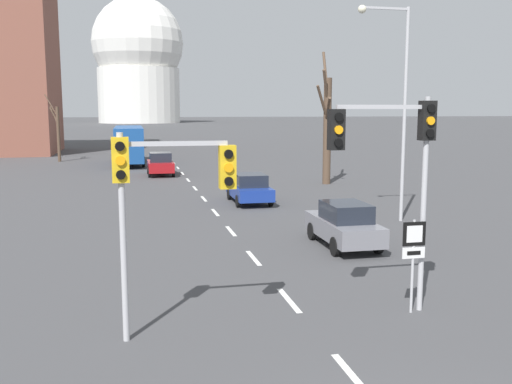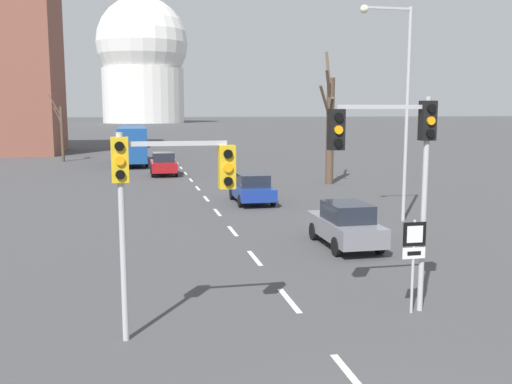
% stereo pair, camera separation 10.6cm
% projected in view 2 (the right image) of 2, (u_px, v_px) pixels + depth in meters
% --- Properties ---
extents(lane_stripe_0, '(0.16, 2.00, 0.01)m').
position_uv_depth(lane_stripe_0, '(351.00, 376.00, 10.90)').
color(lane_stripe_0, silver).
rests_on(lane_stripe_0, ground_plane).
extents(lane_stripe_1, '(0.16, 2.00, 0.01)m').
position_uv_depth(lane_stripe_1, '(289.00, 300.00, 15.25)').
color(lane_stripe_1, silver).
rests_on(lane_stripe_1, ground_plane).
extents(lane_stripe_2, '(0.16, 2.00, 0.01)m').
position_uv_depth(lane_stripe_2, '(255.00, 258.00, 19.61)').
color(lane_stripe_2, silver).
rests_on(lane_stripe_2, ground_plane).
extents(lane_stripe_3, '(0.16, 2.00, 0.01)m').
position_uv_depth(lane_stripe_3, '(233.00, 231.00, 23.96)').
color(lane_stripe_3, silver).
rests_on(lane_stripe_3, ground_plane).
extents(lane_stripe_4, '(0.16, 2.00, 0.01)m').
position_uv_depth(lane_stripe_4, '(217.00, 212.00, 28.32)').
color(lane_stripe_4, silver).
rests_on(lane_stripe_4, ground_plane).
extents(lane_stripe_5, '(0.16, 2.00, 0.01)m').
position_uv_depth(lane_stripe_5, '(206.00, 199.00, 32.68)').
color(lane_stripe_5, silver).
rests_on(lane_stripe_5, ground_plane).
extents(lane_stripe_6, '(0.16, 2.00, 0.01)m').
position_uv_depth(lane_stripe_6, '(198.00, 188.00, 37.03)').
color(lane_stripe_6, silver).
rests_on(lane_stripe_6, ground_plane).
extents(lane_stripe_7, '(0.16, 2.00, 0.01)m').
position_uv_depth(lane_stripe_7, '(191.00, 180.00, 41.39)').
color(lane_stripe_7, silver).
rests_on(lane_stripe_7, ground_plane).
extents(lane_stripe_8, '(0.16, 2.00, 0.01)m').
position_uv_depth(lane_stripe_8, '(186.00, 173.00, 45.74)').
color(lane_stripe_8, silver).
rests_on(lane_stripe_8, ground_plane).
extents(lane_stripe_9, '(0.16, 2.00, 0.01)m').
position_uv_depth(lane_stripe_9, '(181.00, 168.00, 50.10)').
color(lane_stripe_9, silver).
rests_on(lane_stripe_9, ground_plane).
extents(lane_stripe_10, '(0.16, 2.00, 0.01)m').
position_uv_depth(lane_stripe_10, '(177.00, 163.00, 54.46)').
color(lane_stripe_10, silver).
rests_on(lane_stripe_10, ground_plane).
extents(lane_stripe_11, '(0.16, 2.00, 0.01)m').
position_uv_depth(lane_stripe_11, '(174.00, 159.00, 58.81)').
color(lane_stripe_11, silver).
rests_on(lane_stripe_11, ground_plane).
extents(traffic_signal_near_right, '(2.70, 0.34, 5.38)m').
position_uv_depth(traffic_signal_near_right, '(396.00, 150.00, 13.76)').
color(traffic_signal_near_right, '#B2B2B7').
rests_on(traffic_signal_near_right, ground_plane).
extents(traffic_signal_near_left, '(2.65, 0.34, 4.59)m').
position_uv_depth(traffic_signal_near_left, '(160.00, 183.00, 12.29)').
color(traffic_signal_near_left, '#B2B2B7').
rests_on(traffic_signal_near_left, ground_plane).
extents(route_sign_post, '(0.60, 0.08, 2.38)m').
position_uv_depth(route_sign_post, '(414.00, 250.00, 14.08)').
color(route_sign_post, '#B2B2B7').
rests_on(route_sign_post, ground_plane).
extents(street_lamp_right, '(2.42, 0.36, 9.51)m').
position_uv_depth(street_lamp_right, '(399.00, 94.00, 25.24)').
color(street_lamp_right, '#B2B2B7').
rests_on(street_lamp_right, ground_plane).
extents(sedan_near_left, '(1.79, 4.18, 1.68)m').
position_uv_depth(sedan_near_left, '(346.00, 224.00, 21.11)').
color(sedan_near_left, slate).
rests_on(sedan_near_left, ground_plane).
extents(sedan_near_right, '(1.94, 4.29, 1.62)m').
position_uv_depth(sedan_near_right, '(252.00, 188.00, 31.10)').
color(sedan_near_right, navy).
rests_on(sedan_near_right, ground_plane).
extents(sedan_mid_centre, '(1.92, 4.57, 1.77)m').
position_uv_depth(sedan_mid_centre, '(139.00, 141.00, 77.41)').
color(sedan_mid_centre, silver).
rests_on(sedan_mid_centre, ground_plane).
extents(sedan_far_left, '(1.98, 4.05, 1.80)m').
position_uv_depth(sedan_far_left, '(164.00, 164.00, 44.20)').
color(sedan_far_left, maroon).
rests_on(sedan_far_left, ground_plane).
extents(city_bus, '(2.66, 10.80, 3.48)m').
position_uv_depth(city_bus, '(132.00, 142.00, 53.20)').
color(city_bus, '#19478C').
rests_on(city_bus, ground_plane).
extents(bare_tree_left_near, '(1.39, 1.24, 6.58)m').
position_uv_depth(bare_tree_left_near, '(61.00, 131.00, 55.83)').
color(bare_tree_left_near, brown).
rests_on(bare_tree_left_near, ground_plane).
extents(bare_tree_right_near, '(1.48, 3.72, 9.08)m').
position_uv_depth(bare_tree_right_near, '(330.00, 125.00, 38.63)').
color(bare_tree_right_near, brown).
rests_on(bare_tree_right_near, ground_plane).
extents(capitol_dome, '(34.81, 34.81, 49.16)m').
position_uv_depth(capitol_dome, '(143.00, 60.00, 219.87)').
color(capitol_dome, silver).
rests_on(capitol_dome, ground_plane).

